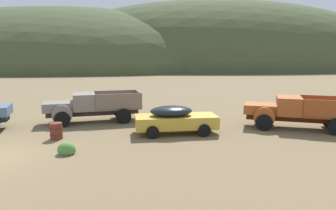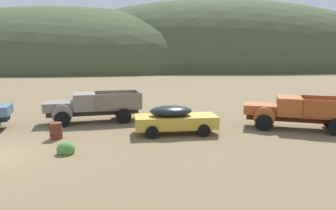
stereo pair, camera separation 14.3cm
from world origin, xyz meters
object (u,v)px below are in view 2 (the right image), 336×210
object	(u,v)px
truck_primer_gray	(87,107)
car_faded_yellow	(178,119)
truck_oxide_orange	(292,111)
oil_drum_spare	(56,131)

from	to	relation	value
truck_primer_gray	car_faded_yellow	distance (m)	6.50
truck_oxide_orange	oil_drum_spare	world-z (taller)	truck_oxide_orange
truck_primer_gray	oil_drum_spare	world-z (taller)	truck_primer_gray
truck_oxide_orange	oil_drum_spare	size ratio (longest dim) A/B	7.62
car_faded_yellow	oil_drum_spare	bearing A→B (deg)	-177.81
car_faded_yellow	oil_drum_spare	xyz separation A→B (m)	(-6.44, -0.96, -0.39)
truck_primer_gray	truck_oxide_orange	xyz separation A→B (m)	(12.54, -2.09, 0.02)
oil_drum_spare	car_faded_yellow	bearing A→B (deg)	8.49
car_faded_yellow	truck_oxide_orange	distance (m)	6.89
car_faded_yellow	truck_oxide_orange	world-z (taller)	truck_oxide_orange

